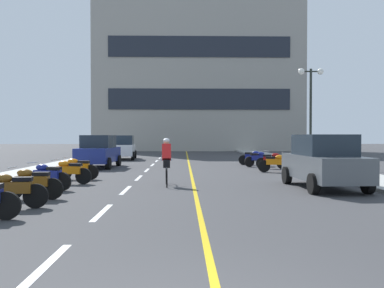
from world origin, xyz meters
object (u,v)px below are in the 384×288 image
Objects in this scene: motorcycle_8 at (272,160)px; motorcycle_9 at (258,159)px; motorcycle_4 at (47,176)px; motorcycle_3 at (32,183)px; motorcycle_6 at (78,168)px; parked_car_far at (123,147)px; street_lamp_mid at (311,95)px; cyclist_rider at (166,161)px; parked_car_near at (324,161)px; motorcycle_5 at (69,171)px; motorcycle_10 at (253,157)px; parked_car_mid at (99,151)px; motorcycle_7 at (276,163)px; motorcycle_2 at (12,189)px.

motorcycle_8 is 1.67m from motorcycle_9.
motorcycle_3 is at bearing -83.38° from motorcycle_4.
motorcycle_9 is at bearing 39.01° from motorcycle_6.
street_lamp_mid is at bearing -33.92° from parked_car_far.
parked_car_near is at bearing -10.11° from cyclist_rider.
motorcycle_5 is at bearing -88.70° from parked_car_far.
motorcycle_10 is (-0.48, 11.48, -0.44)m from parked_car_near.
cyclist_rider is (-4.93, -9.09, 0.41)m from motorcycle_9.
parked_car_near is 9.55m from motorcycle_6.
parked_car_near reaches higher than motorcycle_5.
motorcycle_3 is 14.04m from motorcycle_8.
motorcycle_8 is (-2.51, -1.39, -3.65)m from street_lamp_mid.
motorcycle_3 is 1.04× the size of motorcycle_9.
parked_car_mid is 2.53× the size of motorcycle_8.
motorcycle_4 is at bearing -88.23° from parked_car_mid.
motorcycle_8 and motorcycle_10 have the same top height.
motorcycle_9 is at bearing 61.54° from cyclist_rider.
parked_car_far is at bearing 117.62° from parked_car_near.
parked_car_mid is 2.51× the size of motorcycle_7.
parked_car_mid is at bearing 92.47° from motorcycle_2.
motorcycle_4 is at bearing -178.13° from parked_car_near.
motorcycle_8 is 1.02× the size of motorcycle_9.
motorcycle_3 and motorcycle_9 have the same top height.
parked_car_mid is 11.92m from motorcycle_3.
motorcycle_2 is at bearing -118.89° from motorcycle_10.
street_lamp_mid is 5.03m from motorcycle_10.
motorcycle_8 is at bearing 30.63° from motorcycle_6.
parked_car_far is at bearing 146.08° from street_lamp_mid.
street_lamp_mid is 3.26× the size of motorcycle_7.
motorcycle_4 is at bearing -143.84° from motorcycle_7.
street_lamp_mid is 3.24× the size of motorcycle_6.
parked_car_near reaches higher than motorcycle_2.
motorcycle_9 is (8.50, 13.84, 0.00)m from motorcycle_2.
parked_car_mid is 2.41× the size of cyclist_rider.
parked_car_near is 2.51× the size of motorcycle_3.
motorcycle_8 is (0.29, 2.20, 0.00)m from motorcycle_7.
street_lamp_mid is 3.25× the size of motorcycle_2.
parked_car_near is 1.00× the size of parked_car_mid.
cyclist_rider reaches higher than motorcycle_3.
parked_car_far is 2.53× the size of motorcycle_7.
cyclist_rider is (-4.86, -10.53, 0.41)m from motorcycle_10.
parked_car_far is 20.17m from motorcycle_3.
motorcycle_3 and motorcycle_8 have the same top height.
motorcycle_8 is at bearing 37.73° from motorcycle_5.
cyclist_rider is (-5.40, -7.49, 0.41)m from motorcycle_8.
cyclist_rider is (-7.91, -8.88, -3.23)m from street_lamp_mid.
motorcycle_3 and motorcycle_4 have the same top height.
motorcycle_5 is at bearing -142.27° from motorcycle_8.
motorcycle_5 is 1.59m from motorcycle_6.
motorcycle_10 is (-0.25, 5.24, 0.00)m from motorcycle_7.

